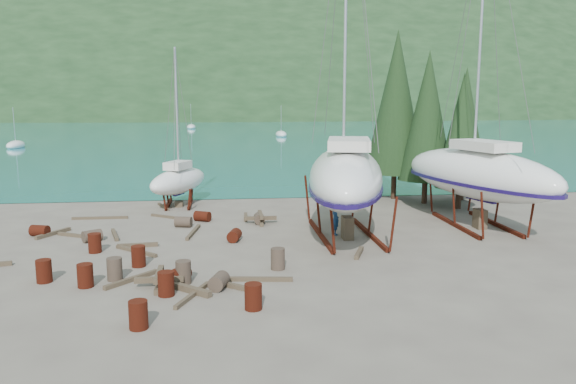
{
  "coord_description": "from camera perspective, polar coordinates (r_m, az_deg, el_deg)",
  "views": [
    {
      "loc": [
        -0.82,
        -23.54,
        6.89
      ],
      "look_at": [
        2.28,
        3.0,
        2.45
      ],
      "focal_mm": 35.0,
      "sensor_mm": 36.0,
      "label": 1
    }
  ],
  "objects": [
    {
      "name": "drum_5",
      "position": [
        23.07,
        -1.04,
        -6.8
      ],
      "size": [
        0.58,
        0.58,
        0.88
      ],
      "primitive_type": "cylinder",
      "color": "#2D2823",
      "rests_on": "ground"
    },
    {
      "name": "ground",
      "position": [
        24.54,
        -4.52,
        -6.9
      ],
      "size": [
        600.0,
        600.0,
        0.0
      ],
      "primitive_type": "plane",
      "color": "#5B5248",
      "rests_on": "ground"
    },
    {
      "name": "drum_14",
      "position": [
        24.24,
        -14.95,
        -6.32
      ],
      "size": [
        0.58,
        0.58,
        0.88
      ],
      "primitive_type": "cylinder",
      "color": "#4F140D",
      "rests_on": "ground"
    },
    {
      "name": "timber_16",
      "position": [
        21.04,
        -10.6,
        -9.52
      ],
      "size": [
        2.12,
        1.95,
        0.23
      ],
      "primitive_type": "cube",
      "rotation": [
        0.0,
        0.0,
        0.83
      ],
      "color": "brown",
      "rests_on": "ground"
    },
    {
      "name": "timber_11",
      "position": [
        26.49,
        -15.17,
        -5.81
      ],
      "size": [
        2.09,
        1.95,
        0.15
      ],
      "primitive_type": "cube",
      "rotation": [
        0.0,
        0.0,
        0.82
      ],
      "color": "brown",
      "rests_on": "ground"
    },
    {
      "name": "cypress_back_left",
      "position": [
        39.35,
        10.94,
        8.94
      ],
      "size": [
        4.14,
        4.14,
        11.5
      ],
      "color": "black",
      "rests_on": "ground"
    },
    {
      "name": "timber_8",
      "position": [
        27.42,
        -15.03,
        -5.24
      ],
      "size": [
        1.88,
        0.35,
        0.19
      ],
      "primitive_type": "cube",
      "rotation": [
        0.0,
        0.0,
        1.66
      ],
      "color": "brown",
      "rests_on": "ground"
    },
    {
      "name": "timber_10",
      "position": [
        29.51,
        -9.6,
        -4.04
      ],
      "size": [
        0.63,
        3.04,
        0.16
      ],
      "primitive_type": "cube",
      "rotation": [
        0.0,
        0.0,
        2.99
      ],
      "color": "brown",
      "rests_on": "ground"
    },
    {
      "name": "drum_8",
      "position": [
        26.97,
        -19.04,
        -4.93
      ],
      "size": [
        0.58,
        0.58,
        0.88
      ],
      "primitive_type": "cylinder",
      "color": "#4F140D",
      "rests_on": "ground"
    },
    {
      "name": "timber_1",
      "position": [
        25.4,
        7.23,
        -6.16
      ],
      "size": [
        0.79,
        1.6,
        0.19
      ],
      "primitive_type": "cube",
      "rotation": [
        0.0,
        0.0,
        2.76
      ],
      "color": "brown",
      "rests_on": "ground"
    },
    {
      "name": "drum_7",
      "position": [
        18.88,
        -3.55,
        -10.56
      ],
      "size": [
        0.58,
        0.58,
        0.88
      ],
      "primitive_type": "cylinder",
      "color": "#4F140D",
      "rests_on": "ground"
    },
    {
      "name": "drum_9",
      "position": [
        31.05,
        -10.58,
        -3.0
      ],
      "size": [
        0.99,
        0.77,
        0.58
      ],
      "primitive_type": "cylinder",
      "rotation": [
        1.57,
        0.0,
        1.33
      ],
      "color": "#2D2823",
      "rests_on": "ground"
    },
    {
      "name": "small_sailboat_shore",
      "position": [
        37.09,
        -11.06,
        1.18
      ],
      "size": [
        4.42,
        6.58,
        10.13
      ],
      "rotation": [
        0.0,
        0.0,
        -0.43
      ],
      "color": "white",
      "rests_on": "ground"
    },
    {
      "name": "drum_4",
      "position": [
        32.32,
        -8.69,
        -2.46
      ],
      "size": [
        1.05,
        0.91,
        0.58
      ],
      "primitive_type": "cylinder",
      "rotation": [
        1.57,
        0.0,
        1.1
      ],
      "color": "#4F140D",
      "rests_on": "ground"
    },
    {
      "name": "large_sailboat_far",
      "position": [
        32.01,
        18.73,
        1.82
      ],
      "size": [
        6.33,
        11.79,
        17.91
      ],
      "rotation": [
        0.0,
        0.0,
        0.28
      ],
      "color": "white",
      "rests_on": "ground"
    },
    {
      "name": "timber_9",
      "position": [
        36.85,
        -12.56,
        -1.45
      ],
      "size": [
        0.95,
        2.19,
        0.15
      ],
      "primitive_type": "cube",
      "rotation": [
        0.0,
        0.0,
        0.36
      ],
      "color": "brown",
      "rests_on": "ground"
    },
    {
      "name": "timber_2",
      "position": [
        31.21,
        -22.75,
        -3.89
      ],
      "size": [
        1.28,
        2.04,
        0.19
      ],
      "primitive_type": "cube",
      "rotation": [
        0.0,
        0.0,
        2.62
      ],
      "color": "brown",
      "rests_on": "ground"
    },
    {
      "name": "drum_0",
      "position": [
        23.4,
        -23.55,
        -7.37
      ],
      "size": [
        0.58,
        0.58,
        0.88
      ],
      "primitive_type": "cylinder",
      "color": "#4F140D",
      "rests_on": "ground"
    },
    {
      "name": "timber_5",
      "position": [
        21.76,
        -3.56,
        -8.82
      ],
      "size": [
        3.03,
        0.56,
        0.16
      ],
      "primitive_type": "cube",
      "rotation": [
        0.0,
        0.0,
        1.44
      ],
      "color": "brown",
      "rests_on": "ground"
    },
    {
      "name": "drum_2",
      "position": [
        31.16,
        -23.91,
        -3.62
      ],
      "size": [
        1.02,
        0.82,
        0.58
      ],
      "primitive_type": "cylinder",
      "rotation": [
        1.57,
        0.0,
        1.26
      ],
      "color": "#4F140D",
      "rests_on": "ground"
    },
    {
      "name": "drum_10",
      "position": [
        20.54,
        -12.29,
        -9.09
      ],
      "size": [
        0.58,
        0.58,
        0.88
      ],
      "primitive_type": "cylinder",
      "color": "#4F140D",
      "rests_on": "ground"
    },
    {
      "name": "cypress_near_right",
      "position": [
        37.97,
        13.99,
        7.5
      ],
      "size": [
        3.6,
        3.6,
        10.0
      ],
      "color": "black",
      "rests_on": "ground"
    },
    {
      "name": "timber_pile_aft",
      "position": [
        31.44,
        -2.8,
        -2.67
      ],
      "size": [
        1.8,
        1.8,
        0.6
      ],
      "color": "brown",
      "rests_on": "ground"
    },
    {
      "name": "drum_11",
      "position": [
        31.41,
        -2.95,
        -2.71
      ],
      "size": [
        0.59,
        0.89,
        0.58
      ],
      "primitive_type": "cylinder",
      "rotation": [
        1.57,
        0.0,
        3.13
      ],
      "color": "#2D2823",
      "rests_on": "ground"
    },
    {
      "name": "drum_1",
      "position": [
        20.96,
        -7.03,
        -8.99
      ],
      "size": [
        0.83,
        1.02,
        0.58
      ],
      "primitive_type": "cylinder",
      "rotation": [
        1.57,
        0.0,
        2.82
      ],
      "color": "#2D2823",
      "rests_on": "ground"
    },
    {
      "name": "far_house_center",
      "position": [
        214.43,
        -11.92,
        8.18
      ],
      "size": [
        6.6,
        5.6,
        5.6
      ],
      "color": "beige",
      "rests_on": "ground"
    },
    {
      "name": "drum_6",
      "position": [
        27.65,
        -5.47,
        -4.42
      ],
      "size": [
        0.78,
        1.0,
        0.58
      ],
      "primitive_type": "cylinder",
      "rotation": [
        1.57,
        0.0,
        -0.25
      ],
      "color": "#4F140D",
      "rests_on": "ground"
    },
    {
      "name": "far_hill",
      "position": [
        343.61,
        -6.6,
        8.23
      ],
      "size": [
        800.0,
        360.0,
        110.0
      ],
      "primitive_type": "ellipsoid",
      "color": "#1A3118",
      "rests_on": "ground"
    },
    {
      "name": "moored_boat_left",
      "position": [
        88.73,
        -25.93,
        4.29
      ],
      "size": [
        2.0,
        5.0,
        6.05
      ],
      "color": "white",
      "rests_on": "ground"
    },
    {
      "name": "drum_3",
      "position": [
        17.95,
        -14.96,
        -11.96
      ],
      "size": [
        0.58,
        0.58,
        0.88
      ],
      "primitive_type": "cylinder",
      "color": "#4F140D",
      "rests_on": "ground"
    },
    {
      "name": "timber_pile_fore",
      "position": [
        21.5,
        -12.96,
        -8.66
      ],
      "size": [
        1.8,
        1.8,
        0.6
      ],
      "color": "brown",
      "rests_on": "ground"
    },
    {
      "name": "timber_7",
      "position": [
        20.9,
        -5.08,
        -9.59
      ],
      "size": [
        1.51,
        1.25,
        0.17
      ],
      "primitive_type": "cube",
      "rotation": [
        0.0,
        0.0,
        0.9
      ],
      "color": "brown",
      "rests_on": "ground"
    },
    {
      "name": "worker",
      "position": [
        28.83,
        4.83,
        -2.81
      ],
      "size": [
        0.49,
        0.64,
        1.59
      ],
      "primitive_type": "imported",
      "rotation": [
        0.0,
        0.0,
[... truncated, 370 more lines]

